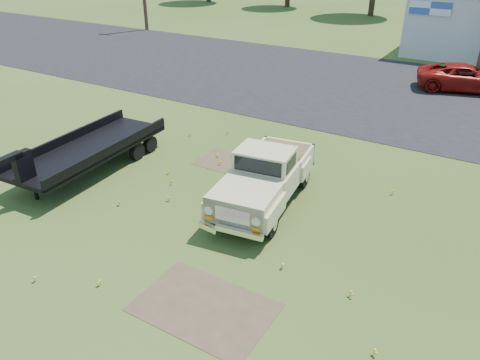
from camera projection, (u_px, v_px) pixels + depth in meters
name	position (u px, v px, depth m)	size (l,w,h in m)	color
ground	(222.00, 224.00, 13.25)	(140.00, 140.00, 0.00)	#324B18
asphalt_lot	(377.00, 90.00, 24.60)	(90.00, 14.00, 0.02)	black
dirt_patch_a	(204.00, 308.00, 10.29)	(3.00, 2.00, 0.01)	#493A27
dirt_patch_b	(228.00, 162.00, 16.81)	(2.20, 1.60, 0.01)	#493A27
vintage_pickup_truck	(265.00, 177.00, 13.84)	(1.94, 4.99, 1.81)	tan
flatbed_trailer	(89.00, 146.00, 15.97)	(2.12, 6.36, 1.73)	black
red_pickup	(466.00, 78.00, 24.23)	(2.21, 4.79, 1.33)	maroon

